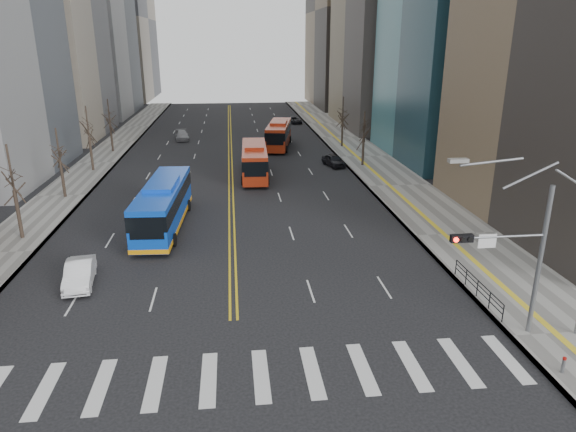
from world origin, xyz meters
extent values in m
plane|color=black|center=(0.00, 0.00, 0.00)|extent=(220.00, 220.00, 0.00)
cube|color=slate|center=(17.50, 45.00, 0.07)|extent=(7.00, 130.00, 0.15)
cube|color=slate|center=(-16.50, 45.00, 0.07)|extent=(5.00, 130.00, 0.15)
cube|color=silver|center=(-8.27, 0.00, 0.01)|extent=(0.70, 4.00, 0.01)
cube|color=silver|center=(-5.91, 0.00, 0.01)|extent=(0.70, 4.00, 0.01)
cube|color=silver|center=(-3.55, 0.00, 0.01)|extent=(0.70, 4.00, 0.01)
cube|color=silver|center=(-1.18, 0.00, 0.01)|extent=(0.70, 4.00, 0.01)
cube|color=silver|center=(1.18, 0.00, 0.01)|extent=(0.70, 4.00, 0.01)
cube|color=silver|center=(3.55, 0.00, 0.01)|extent=(0.70, 4.00, 0.01)
cube|color=silver|center=(5.91, 0.00, 0.01)|extent=(0.70, 4.00, 0.01)
cube|color=silver|center=(8.27, 0.00, 0.01)|extent=(0.70, 4.00, 0.01)
cube|color=silver|center=(10.64, 0.00, 0.01)|extent=(0.70, 4.00, 0.01)
cube|color=silver|center=(13.00, 0.00, 0.01)|extent=(0.70, 4.00, 0.01)
cube|color=gold|center=(-0.20, 55.00, 0.01)|extent=(0.15, 100.00, 0.01)
cube|color=gold|center=(0.20, 55.00, 0.01)|extent=(0.15, 100.00, 0.01)
cube|color=gray|center=(-29.00, 125.00, 20.00)|extent=(18.00, 30.00, 40.00)
cube|color=brown|center=(29.00, 103.00, 21.00)|extent=(18.00, 30.00, 42.00)
cylinder|color=gray|center=(15.20, 2.00, 4.00)|extent=(0.24, 0.24, 8.00)
cylinder|color=gray|center=(12.95, 2.00, 5.50)|extent=(4.50, 0.12, 0.12)
cube|color=black|center=(11.00, 2.00, 5.50)|extent=(1.10, 0.28, 0.38)
cylinder|color=#FF190C|center=(10.65, 1.84, 5.50)|extent=(0.24, 0.08, 0.24)
cylinder|color=black|center=(11.00, 1.84, 5.50)|extent=(0.24, 0.08, 0.24)
cylinder|color=black|center=(11.35, 1.84, 5.50)|extent=(0.24, 0.08, 0.24)
cube|color=white|center=(12.30, 2.00, 5.30)|extent=(0.90, 0.06, 0.70)
cube|color=#999993|center=(10.40, 2.00, 9.30)|extent=(0.90, 0.35, 0.18)
cube|color=black|center=(14.30, 6.00, 1.15)|extent=(0.04, 6.00, 0.04)
cylinder|color=black|center=(14.30, 3.00, 0.65)|extent=(0.06, 0.06, 1.00)
cylinder|color=black|center=(14.30, 4.50, 0.65)|extent=(0.06, 0.06, 1.00)
cylinder|color=black|center=(14.30, 6.00, 0.65)|extent=(0.06, 0.06, 1.00)
cylinder|color=black|center=(14.30, 7.50, 0.65)|extent=(0.06, 0.06, 1.00)
cylinder|color=black|center=(14.30, 9.00, 0.65)|extent=(0.06, 0.06, 1.00)
cylinder|color=gray|center=(14.80, -1.50, 0.50)|extent=(0.16, 0.16, 0.70)
cylinder|color=#B2140F|center=(14.80, -1.50, 0.88)|extent=(0.17, 0.17, 0.10)
cylinder|color=#32271F|center=(-16.00, 19.00, 1.95)|extent=(0.28, 0.28, 3.90)
cylinder|color=#32271F|center=(-16.00, 30.00, 1.80)|extent=(0.28, 0.28, 3.60)
cylinder|color=#32271F|center=(-16.00, 41.00, 2.00)|extent=(0.28, 0.28, 4.00)
cylinder|color=#32271F|center=(-16.00, 52.00, 1.90)|extent=(0.28, 0.28, 3.80)
cylinder|color=#32271F|center=(16.00, 40.00, 1.75)|extent=(0.28, 0.28, 3.50)
cylinder|color=#32271F|center=(16.00, 52.00, 1.88)|extent=(0.28, 0.28, 3.75)
cube|color=blue|center=(-5.42, 20.57, 1.94)|extent=(3.46, 13.36, 3.18)
cube|color=black|center=(-5.42, 20.57, 2.54)|extent=(3.53, 13.38, 1.13)
cube|color=blue|center=(-5.42, 20.57, 3.63)|extent=(2.45, 4.74, 0.40)
cube|color=orange|center=(-5.42, 20.57, 0.55)|extent=(3.53, 13.38, 0.35)
cylinder|color=black|center=(-7.03, 16.41, 0.50)|extent=(0.35, 1.01, 1.00)
cylinder|color=black|center=(-4.28, 16.26, 0.50)|extent=(0.35, 1.01, 1.00)
cylinder|color=black|center=(-6.57, 24.87, 0.50)|extent=(0.35, 1.01, 1.00)
cylinder|color=black|center=(-3.82, 24.72, 0.50)|extent=(0.35, 1.01, 1.00)
cube|color=#AB2C12|center=(2.70, 36.41, 1.86)|extent=(3.03, 11.65, 3.01)
cube|color=black|center=(2.70, 36.41, 2.44)|extent=(3.09, 11.67, 1.08)
cube|color=#AB2C12|center=(2.70, 36.41, 3.46)|extent=(2.24, 4.12, 0.40)
cylinder|color=black|center=(1.26, 32.76, 0.50)|extent=(0.33, 1.01, 1.00)
cylinder|color=black|center=(3.88, 32.67, 0.50)|extent=(0.33, 1.01, 1.00)
cylinder|color=black|center=(1.51, 40.15, 0.50)|extent=(0.33, 1.01, 1.00)
cylinder|color=black|center=(4.14, 40.06, 0.50)|extent=(0.33, 1.01, 1.00)
cube|color=#AB2C12|center=(6.97, 52.77, 1.90)|extent=(4.78, 12.12, 3.09)
cube|color=black|center=(6.97, 52.77, 2.48)|extent=(4.84, 12.15, 1.10)
cube|color=#AB2C12|center=(6.97, 52.77, 3.54)|extent=(2.86, 4.46, 0.40)
cylinder|color=black|center=(4.97, 49.29, 0.50)|extent=(0.48, 1.04, 1.00)
cylinder|color=black|center=(7.61, 48.80, 0.50)|extent=(0.48, 1.04, 1.00)
cylinder|color=black|center=(6.34, 56.73, 0.50)|extent=(0.48, 1.04, 1.00)
cylinder|color=black|center=(8.98, 56.25, 0.50)|extent=(0.48, 1.04, 1.00)
imported|color=white|center=(-9.46, 10.47, 0.75)|extent=(2.20, 4.70, 1.49)
imported|color=black|center=(12.50, 40.38, 0.71)|extent=(2.66, 4.46, 1.42)
imported|color=gray|center=(-7.32, 60.38, 0.69)|extent=(2.53, 4.97, 1.38)
imported|color=black|center=(11.96, 75.24, 0.60)|extent=(2.95, 4.65, 1.19)
camera|label=1|loc=(0.22, -19.77, 14.41)|focal=32.00mm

